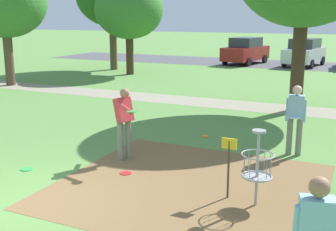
{
  "coord_description": "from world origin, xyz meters",
  "views": [
    {
      "loc": [
        5.32,
        -5.3,
        3.3
      ],
      "look_at": [
        1.18,
        3.63,
        1.0
      ],
      "focal_mm": 45.61,
      "sensor_mm": 36.0,
      "label": 1
    }
  ],
  "objects_px": {
    "frisbee_by_tee": "(205,136)",
    "tree_mid_right": "(129,10)",
    "player_throwing": "(296,116)",
    "frisbee_far_right": "(126,173)",
    "disc_golf_basket": "(254,164)",
    "parked_car_leftmost": "(246,51)",
    "player_waiting_left": "(124,119)",
    "tree_near_left": "(4,2)",
    "parked_car_center_left": "(304,52)",
    "frisbee_near_basket": "(27,169)"
  },
  "relations": [
    {
      "from": "player_throwing",
      "to": "frisbee_near_basket",
      "type": "relative_size",
      "value": 6.78
    },
    {
      "from": "frisbee_far_right",
      "to": "tree_near_left",
      "type": "relative_size",
      "value": 0.04
    },
    {
      "from": "player_waiting_left",
      "to": "frisbee_far_right",
      "type": "bearing_deg",
      "value": -58.72
    },
    {
      "from": "frisbee_by_tee",
      "to": "tree_mid_right",
      "type": "relative_size",
      "value": 0.04
    },
    {
      "from": "disc_golf_basket",
      "to": "tree_near_left",
      "type": "xyz_separation_m",
      "value": [
        -14.09,
        8.47,
        3.19
      ]
    },
    {
      "from": "tree_near_left",
      "to": "frisbee_near_basket",
      "type": "bearing_deg",
      "value": -43.92
    },
    {
      "from": "frisbee_far_right",
      "to": "parked_car_leftmost",
      "type": "bearing_deg",
      "value": 98.44
    },
    {
      "from": "frisbee_by_tee",
      "to": "tree_mid_right",
      "type": "height_order",
      "value": "tree_mid_right"
    },
    {
      "from": "tree_mid_right",
      "to": "parked_car_center_left",
      "type": "height_order",
      "value": "tree_mid_right"
    },
    {
      "from": "parked_car_center_left",
      "to": "player_throwing",
      "type": "bearing_deg",
      "value": -83.06
    },
    {
      "from": "frisbee_far_right",
      "to": "tree_mid_right",
      "type": "height_order",
      "value": "tree_mid_right"
    },
    {
      "from": "parked_car_center_left",
      "to": "parked_car_leftmost",
      "type": "bearing_deg",
      "value": -175.57
    },
    {
      "from": "disc_golf_basket",
      "to": "frisbee_near_basket",
      "type": "distance_m",
      "value": 5.01
    },
    {
      "from": "disc_golf_basket",
      "to": "tree_mid_right",
      "type": "bearing_deg",
      "value": 126.8
    },
    {
      "from": "disc_golf_basket",
      "to": "player_throwing",
      "type": "height_order",
      "value": "player_throwing"
    },
    {
      "from": "frisbee_far_right",
      "to": "parked_car_center_left",
      "type": "relative_size",
      "value": 0.05
    },
    {
      "from": "tree_near_left",
      "to": "parked_car_leftmost",
      "type": "bearing_deg",
      "value": 60.76
    },
    {
      "from": "frisbee_by_tee",
      "to": "tree_mid_right",
      "type": "bearing_deg",
      "value": 128.75
    },
    {
      "from": "frisbee_by_tee",
      "to": "parked_car_leftmost",
      "type": "height_order",
      "value": "parked_car_leftmost"
    },
    {
      "from": "frisbee_by_tee",
      "to": "frisbee_far_right",
      "type": "bearing_deg",
      "value": -99.11
    },
    {
      "from": "parked_car_center_left",
      "to": "disc_golf_basket",
      "type": "bearing_deg",
      "value": -84.54
    },
    {
      "from": "player_throwing",
      "to": "frisbee_far_right",
      "type": "bearing_deg",
      "value": -137.32
    },
    {
      "from": "tree_mid_right",
      "to": "player_throwing",
      "type": "bearing_deg",
      "value": -45.58
    },
    {
      "from": "player_waiting_left",
      "to": "tree_mid_right",
      "type": "relative_size",
      "value": 0.32
    },
    {
      "from": "tree_mid_right",
      "to": "frisbee_far_right",
      "type": "bearing_deg",
      "value": -60.54
    },
    {
      "from": "player_throwing",
      "to": "parked_car_leftmost",
      "type": "height_order",
      "value": "parked_car_leftmost"
    },
    {
      "from": "tree_near_left",
      "to": "tree_mid_right",
      "type": "xyz_separation_m",
      "value": [
        3.34,
        5.9,
        -0.3
      ]
    },
    {
      "from": "player_throwing",
      "to": "parked_car_leftmost",
      "type": "distance_m",
      "value": 20.49
    },
    {
      "from": "disc_golf_basket",
      "to": "parked_car_leftmost",
      "type": "xyz_separation_m",
      "value": [
        -6.15,
        22.66,
        0.17
      ]
    },
    {
      "from": "player_waiting_left",
      "to": "frisbee_near_basket",
      "type": "height_order",
      "value": "player_waiting_left"
    },
    {
      "from": "player_waiting_left",
      "to": "parked_car_center_left",
      "type": "xyz_separation_m",
      "value": [
        1.13,
        21.81,
        -0.06
      ]
    },
    {
      "from": "frisbee_by_tee",
      "to": "parked_car_leftmost",
      "type": "distance_m",
      "value": 19.25
    },
    {
      "from": "parked_car_leftmost",
      "to": "parked_car_center_left",
      "type": "xyz_separation_m",
      "value": [
        3.95,
        0.31,
        0.0
      ]
    },
    {
      "from": "player_waiting_left",
      "to": "frisbee_by_tee",
      "type": "distance_m",
      "value": 3.02
    },
    {
      "from": "disc_golf_basket",
      "to": "tree_near_left",
      "type": "bearing_deg",
      "value": 148.99
    },
    {
      "from": "disc_golf_basket",
      "to": "frisbee_far_right",
      "type": "xyz_separation_m",
      "value": [
        -2.84,
        0.36,
        -0.74
      ]
    },
    {
      "from": "frisbee_far_right",
      "to": "tree_mid_right",
      "type": "xyz_separation_m",
      "value": [
        -7.91,
        14.01,
        3.63
      ]
    },
    {
      "from": "player_waiting_left",
      "to": "frisbee_near_basket",
      "type": "xyz_separation_m",
      "value": [
        -1.62,
        -1.5,
        -0.98
      ]
    },
    {
      "from": "tree_near_left",
      "to": "parked_car_center_left",
      "type": "height_order",
      "value": "tree_near_left"
    },
    {
      "from": "player_throwing",
      "to": "parked_car_leftmost",
      "type": "xyz_separation_m",
      "value": [
        -6.36,
        19.48,
        -0.05
      ]
    },
    {
      "from": "player_waiting_left",
      "to": "parked_car_leftmost",
      "type": "distance_m",
      "value": 21.69
    },
    {
      "from": "player_waiting_left",
      "to": "frisbee_far_right",
      "type": "height_order",
      "value": "player_waiting_left"
    },
    {
      "from": "frisbee_far_right",
      "to": "tree_mid_right",
      "type": "relative_size",
      "value": 0.05
    },
    {
      "from": "frisbee_near_basket",
      "to": "frisbee_far_right",
      "type": "relative_size",
      "value": 1.04
    },
    {
      "from": "player_waiting_left",
      "to": "frisbee_by_tee",
      "type": "relative_size",
      "value": 7.76
    },
    {
      "from": "parked_car_leftmost",
      "to": "parked_car_center_left",
      "type": "height_order",
      "value": "same"
    },
    {
      "from": "tree_mid_right",
      "to": "disc_golf_basket",
      "type": "bearing_deg",
      "value": -53.2
    },
    {
      "from": "player_throwing",
      "to": "player_waiting_left",
      "type": "distance_m",
      "value": 4.07
    },
    {
      "from": "frisbee_far_right",
      "to": "player_throwing",
      "type": "bearing_deg",
      "value": 42.68
    },
    {
      "from": "frisbee_near_basket",
      "to": "parked_car_leftmost",
      "type": "height_order",
      "value": "parked_car_leftmost"
    }
  ]
}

